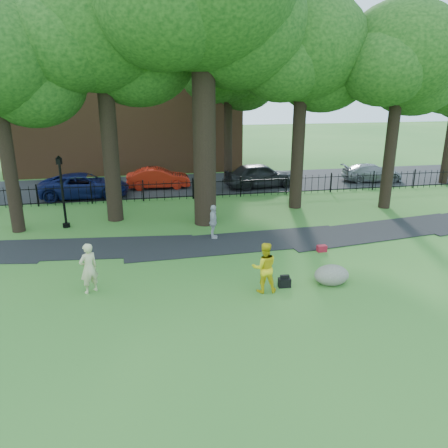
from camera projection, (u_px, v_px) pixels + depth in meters
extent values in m
plane|color=#2D6824|center=(235.00, 282.00, 15.64)|extent=(120.00, 120.00, 0.00)
cube|color=black|center=(238.00, 243.00, 19.46)|extent=(36.07, 3.85, 0.03)
cube|color=black|center=(186.00, 185.00, 30.58)|extent=(80.00, 7.00, 0.02)
cube|color=black|center=(193.00, 183.00, 26.53)|extent=(44.00, 0.04, 0.04)
cube|color=black|center=(193.00, 196.00, 26.79)|extent=(44.00, 0.04, 0.04)
cube|color=brown|center=(124.00, 93.00, 35.47)|extent=(18.00, 8.00, 12.00)
cylinder|color=black|center=(204.00, 117.00, 20.56)|extent=(1.10, 1.10, 10.50)
ellipsoid|color=black|center=(239.00, 27.00, 20.63)|extent=(6.72, 6.72, 5.71)
ellipsoid|color=black|center=(165.00, 4.00, 18.04)|extent=(6.30, 6.30, 5.36)
cylinder|color=black|center=(7.00, 151.00, 19.82)|extent=(0.60, 0.60, 7.70)
ellipsoid|color=black|center=(33.00, 82.00, 19.85)|extent=(4.80, 4.80, 4.08)
cylinder|color=black|center=(109.00, 131.00, 21.36)|extent=(0.80, 0.80, 9.10)
ellipsoid|color=black|center=(100.00, 24.00, 19.87)|extent=(7.20, 7.20, 6.12)
ellipsoid|color=black|center=(138.00, 56.00, 21.41)|extent=(5.76, 5.76, 4.90)
ellipsoid|color=black|center=(67.00, 40.00, 19.18)|extent=(5.40, 5.40, 4.59)
cylinder|color=black|center=(299.00, 133.00, 23.75)|extent=(0.70, 0.70, 8.40)
ellipsoid|color=black|center=(303.00, 45.00, 22.38)|extent=(6.60, 6.60, 5.61)
ellipsoid|color=black|center=(322.00, 71.00, 23.79)|extent=(5.28, 5.28, 4.49)
ellipsoid|color=black|center=(282.00, 59.00, 21.75)|extent=(4.95, 4.95, 4.21)
cylinder|color=black|center=(392.00, 136.00, 23.78)|extent=(0.64, 0.64, 8.05)
ellipsoid|color=black|center=(402.00, 53.00, 22.47)|extent=(6.20, 6.20, 5.27)
ellipsoid|color=black|center=(414.00, 76.00, 23.80)|extent=(4.96, 4.96, 4.22)
ellipsoid|color=black|center=(385.00, 66.00, 21.88)|extent=(4.65, 4.65, 3.95)
imported|color=#CCC38C|center=(89.00, 268.00, 14.62)|extent=(0.77, 0.71, 1.76)
imported|color=yellow|center=(264.00, 267.00, 14.68)|extent=(0.91, 0.74, 1.77)
imported|color=#B2B1B6|center=(213.00, 222.00, 19.77)|extent=(0.57, 0.99, 1.58)
ellipsoid|color=#605D50|center=(332.00, 274.00, 15.45)|extent=(1.48, 1.29, 0.73)
cylinder|color=black|center=(63.00, 196.00, 21.11)|extent=(0.12, 0.12, 3.13)
cylinder|color=black|center=(66.00, 225.00, 21.56)|extent=(0.35, 0.35, 0.20)
cube|color=black|center=(59.00, 161.00, 20.58)|extent=(0.27, 0.27, 0.29)
cone|color=black|center=(58.00, 157.00, 20.52)|extent=(0.31, 0.31, 0.16)
cube|color=black|center=(284.00, 283.00, 15.23)|extent=(0.44, 0.28, 0.32)
cube|color=maroon|center=(322.00, 248.00, 18.42)|extent=(0.40, 0.26, 0.27)
imported|color=#B71D0E|center=(158.00, 178.00, 29.37)|extent=(4.23, 1.55, 1.38)
imported|color=#0E1548|center=(85.00, 185.00, 27.01)|extent=(5.43, 2.63, 1.49)
imported|color=black|center=(260.00, 175.00, 29.61)|extent=(5.08, 2.55, 1.66)
imported|color=gray|center=(372.00, 173.00, 31.47)|extent=(4.45, 2.24, 1.24)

